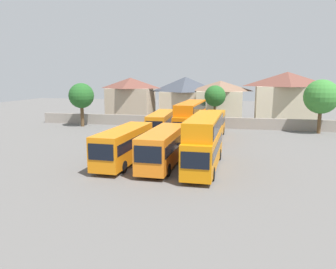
% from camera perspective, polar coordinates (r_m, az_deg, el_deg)
% --- Properties ---
extents(ground, '(140.00, 140.00, 0.00)m').
position_cam_1_polar(ground, '(49.60, 3.75, 0.07)').
color(ground, '#605E5B').
extents(depot_boundary_wall, '(56.00, 0.50, 1.80)m').
position_cam_1_polar(depot_boundary_wall, '(56.07, 4.81, 2.13)').
color(depot_boundary_wall, gray).
rests_on(depot_boundary_wall, ground).
extents(bus_1, '(2.91, 10.53, 3.42)m').
position_cam_1_polar(bus_1, '(32.94, -7.46, -1.55)').
color(bus_1, orange).
rests_on(bus_1, ground).
extents(bus_2, '(2.77, 10.21, 3.46)m').
position_cam_1_polar(bus_2, '(31.60, -0.84, -1.92)').
color(bus_2, orange).
rests_on(bus_2, ground).
extents(bus_3, '(2.68, 11.55, 4.87)m').
position_cam_1_polar(bus_3, '(30.93, 6.23, -0.77)').
color(bus_3, orange).
rests_on(bus_3, ground).
extents(bus_4, '(3.15, 10.71, 3.48)m').
position_cam_1_polar(bus_4, '(46.43, -1.16, 1.90)').
color(bus_4, orange).
rests_on(bus_4, ground).
extents(bus_5, '(2.91, 12.06, 4.93)m').
position_cam_1_polar(bus_5, '(46.32, 3.87, 2.85)').
color(bus_5, orange).
rests_on(bus_5, ground).
extents(bus_6, '(2.81, 11.63, 3.42)m').
position_cam_1_polar(bus_6, '(46.06, 7.61, 1.71)').
color(bus_6, orange).
rests_on(bus_6, ground).
extents(house_terrace_left, '(8.85, 6.92, 8.17)m').
position_cam_1_polar(house_terrace_left, '(67.20, -6.36, 6.18)').
color(house_terrace_left, tan).
rests_on(house_terrace_left, ground).
extents(house_terrace_centre, '(9.76, 6.30, 8.34)m').
position_cam_1_polar(house_terrace_centre, '(66.11, 2.99, 6.25)').
color(house_terrace_centre, '#C6B293').
rests_on(house_terrace_centre, ground).
extents(house_terrace_right, '(8.61, 7.16, 7.62)m').
position_cam_1_polar(house_terrace_right, '(63.81, 8.86, 5.68)').
color(house_terrace_right, beige).
rests_on(house_terrace_right, ground).
extents(house_terrace_far_right, '(11.17, 8.05, 9.22)m').
position_cam_1_polar(house_terrace_far_right, '(64.09, 19.49, 5.99)').
color(house_terrace_far_right, beige).
rests_on(house_terrace_far_right, ground).
extents(tree_left_of_lot, '(3.60, 3.60, 6.93)m').
position_cam_1_polar(tree_left_of_lot, '(57.85, 8.00, 6.48)').
color(tree_left_of_lot, brown).
rests_on(tree_left_of_lot, ground).
extents(tree_behind_wall, '(4.21, 4.21, 7.33)m').
position_cam_1_polar(tree_behind_wall, '(58.50, -14.53, 6.37)').
color(tree_behind_wall, brown).
rests_on(tree_behind_wall, ground).
extents(tree_right_of_lot, '(5.03, 5.03, 8.00)m').
position_cam_1_polar(tree_right_of_lot, '(54.35, 24.63, 5.85)').
color(tree_right_of_lot, brown).
rests_on(tree_right_of_lot, ground).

